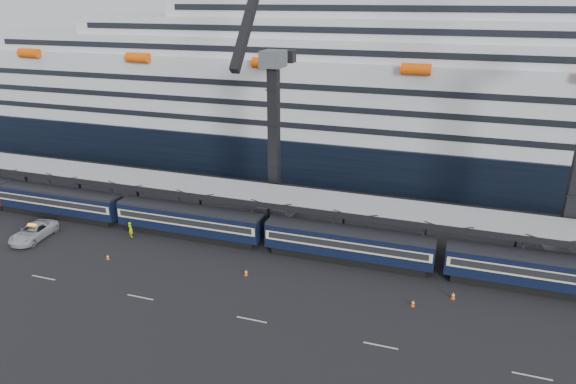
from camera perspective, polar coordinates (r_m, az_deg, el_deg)
name	(u,v)px	position (r m, az deg, el deg)	size (l,w,h in m)	color
ground	(409,324)	(49.91, 13.31, -14.06)	(260.00, 260.00, 0.00)	black
lane_markings	(508,381)	(46.06, 23.27, -18.77)	(111.00, 4.27, 0.02)	beige
train	(378,248)	(57.74, 9.93, -6.11)	(133.05, 3.00, 4.05)	black
canopy	(426,214)	(59.75, 15.13, -2.37)	(130.00, 6.25, 5.53)	#989AA0
cruise_ship	(439,99)	(88.61, 16.42, 9.84)	(214.09, 28.84, 34.00)	black
crane_dark_near	(273,132)	(65.69, -1.70, 6.64)	(4.50, 17.75, 35.08)	#474A4E
pickup_truck	(33,232)	(70.83, -26.45, -4.01)	(3.04, 6.59, 1.83)	#AAADB2
worker	(130,230)	(66.83, -17.10, -4.01)	(0.74, 0.48, 2.02)	#ADD70B
traffic_cone_b	(108,257)	(62.49, -19.40, -6.79)	(0.33, 0.33, 0.67)	#FE5408
traffic_cone_c	(246,272)	(55.99, -4.69, -8.87)	(0.39, 0.39, 0.77)	#FE5408
traffic_cone_d	(453,295)	(54.43, 17.89, -10.87)	(0.40, 0.40, 0.80)	#FE5408
traffic_cone_e	(413,303)	(52.25, 13.73, -11.88)	(0.37, 0.37, 0.74)	#FE5408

